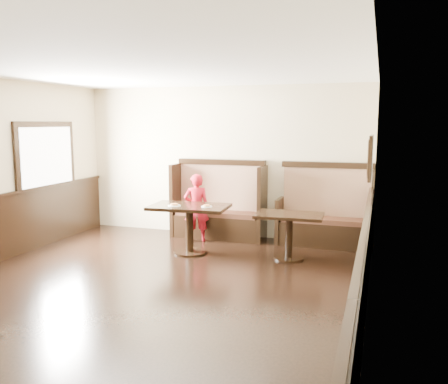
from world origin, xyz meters
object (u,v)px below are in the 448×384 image
at_px(booth_main, 219,209).
at_px(table_neighbor, 289,225).
at_px(child, 196,208).
at_px(booth_neighbor, 325,218).
at_px(table_main, 189,217).

relative_size(booth_main, table_neighbor, 1.63).
bearing_deg(table_neighbor, child, 158.91).
distance_m(booth_neighbor, child, 2.28).
xyz_separation_m(table_main, child, (-0.19, 0.78, 0.00)).
relative_size(booth_neighbor, child, 1.34).
bearing_deg(table_neighbor, table_main, -176.11).
bearing_deg(child, table_neighbor, 139.47).
xyz_separation_m(booth_main, table_main, (-0.09, -1.23, 0.09)).
relative_size(booth_main, booth_neighbor, 1.06).
relative_size(booth_neighbor, table_main, 1.27).
distance_m(booth_main, table_neighbor, 1.84).
height_order(booth_neighbor, child, booth_neighbor).
relative_size(booth_neighbor, table_neighbor, 1.54).
bearing_deg(booth_neighbor, table_main, -148.88).
bearing_deg(child, table_main, 81.16).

